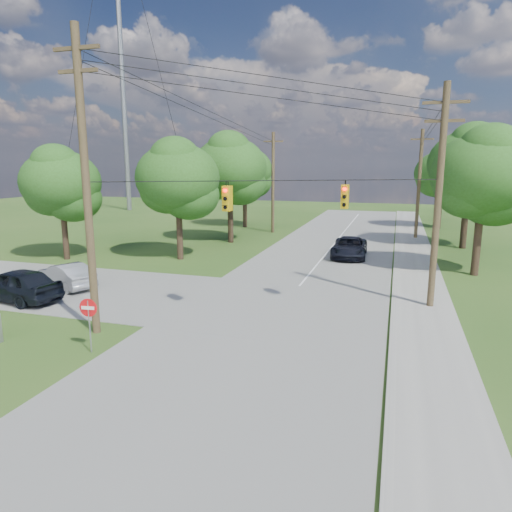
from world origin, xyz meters
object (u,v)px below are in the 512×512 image
(car_cross_silver, at_px, (66,275))
(car_main_north, at_px, (349,247))
(do_not_enter_sign, at_px, (89,313))
(pole_sw, at_px, (86,181))
(car_cross_dark, at_px, (17,285))
(pole_north_e, at_px, (419,184))
(pole_north_w, at_px, (273,182))
(pole_ne, at_px, (439,195))

(car_cross_silver, height_order, car_main_north, car_main_north)
(do_not_enter_sign, bearing_deg, car_main_north, 63.14)
(pole_sw, height_order, car_cross_dark, pole_sw)
(pole_north_e, distance_m, do_not_enter_sign, 33.98)
(do_not_enter_sign, bearing_deg, pole_sw, 113.70)
(pole_sw, xyz_separation_m, car_main_north, (8.46, 18.91, -5.46))
(pole_north_w, bearing_deg, pole_ne, -57.71)
(pole_north_e, bearing_deg, do_not_enter_sign, -111.53)
(pole_sw, xyz_separation_m, do_not_enter_sign, (1.10, -1.83, -4.69))
(pole_north_e, height_order, pole_north_w, same)
(pole_north_e, bearing_deg, car_cross_dark, -126.54)
(pole_ne, relative_size, car_cross_dark, 2.10)
(pole_ne, relative_size, do_not_enter_sign, 5.05)
(pole_ne, bearing_deg, car_cross_dark, -165.86)
(pole_ne, xyz_separation_m, pole_north_w, (-13.90, 22.00, -0.34))
(pole_sw, height_order, pole_ne, pole_sw)
(pole_sw, bearing_deg, do_not_enter_sign, -58.97)
(car_cross_silver, xyz_separation_m, car_main_north, (14.38, 13.48, 0.04))
(pole_north_w, relative_size, car_cross_silver, 2.35)
(pole_north_e, relative_size, do_not_enter_sign, 4.81)
(pole_ne, distance_m, pole_north_e, 22.00)
(car_cross_dark, distance_m, car_main_north, 22.19)
(pole_north_w, bearing_deg, car_cross_silver, -102.88)
(pole_north_w, height_order, car_cross_silver, pole_north_w)
(pole_sw, xyz_separation_m, pole_ne, (13.50, 7.60, -0.76))
(pole_north_e, xyz_separation_m, pole_north_w, (-13.90, 0.00, 0.00))
(pole_north_e, xyz_separation_m, do_not_enter_sign, (-12.40, -31.43, -3.60))
(do_not_enter_sign, bearing_deg, pole_north_w, 85.40)
(pole_north_w, xyz_separation_m, car_cross_silver, (-5.53, -24.17, -4.39))
(car_cross_dark, xyz_separation_m, do_not_enter_sign, (7.64, -4.38, 0.65))
(pole_ne, height_order, car_cross_dark, pole_ne)
(pole_north_w, relative_size, car_main_north, 1.88)
(car_cross_dark, distance_m, car_cross_silver, 2.95)
(pole_north_e, xyz_separation_m, car_main_north, (-5.04, -10.69, -4.36))
(car_cross_silver, bearing_deg, do_not_enter_sign, 67.65)
(pole_sw, xyz_separation_m, pole_north_e, (13.50, 29.60, -1.10))
(pole_ne, xyz_separation_m, do_not_enter_sign, (-12.40, -9.43, -3.93))
(car_cross_dark, height_order, car_main_north, car_cross_dark)
(car_main_north, bearing_deg, pole_sw, -115.91)
(pole_north_e, distance_m, car_cross_silver, 31.32)
(pole_sw, bearing_deg, car_main_north, 65.91)
(car_main_north, relative_size, do_not_enter_sign, 2.56)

